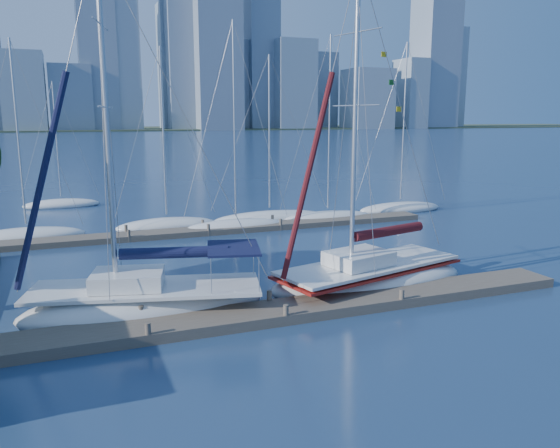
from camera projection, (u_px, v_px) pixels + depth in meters
name	position (u px, v px, depth m)	size (l,w,h in m)	color
ground	(277.00, 317.00, 21.03)	(700.00, 700.00, 0.00)	#182E4D
near_dock	(277.00, 312.00, 20.99)	(26.00, 2.00, 0.40)	brown
far_dock	(220.00, 230.00, 36.35)	(30.00, 1.80, 0.36)	brown
far_shore	(81.00, 130.00, 314.05)	(800.00, 100.00, 1.50)	#38472D
sailboat_navy	(146.00, 289.00, 21.17)	(9.95, 5.25, 14.19)	silver
sailboat_maroon	(369.00, 265.00, 24.53)	(10.00, 5.33, 14.39)	silver
bg_boat_0	(27.00, 236.00, 34.11)	(7.30, 4.26, 12.49)	silver
bg_boat_1	(167.00, 225.00, 37.48)	(7.07, 2.78, 12.43)	silver
bg_boat_2	(236.00, 226.00, 37.25)	(7.35, 3.89, 13.99)	silver
bg_boat_3	(270.00, 218.00, 40.20)	(8.87, 3.52, 12.21)	silver
bg_boat_4	(328.00, 217.00, 40.58)	(7.31, 4.66, 13.57)	silver
bg_boat_5	(400.00, 208.00, 44.35)	(7.71, 4.26, 13.58)	silver
bg_boat_6	(62.00, 204.00, 46.54)	(6.32, 2.48, 10.76)	silver
skyline	(121.00, 61.00, 287.24)	(502.51, 51.31, 119.22)	#7E94A3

